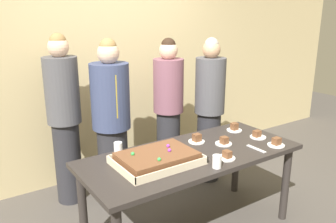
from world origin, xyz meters
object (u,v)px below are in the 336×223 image
Objects in this scene: person_green_shirt_behind at (64,118)px; drink_cup_middle at (217,162)px; plated_slice_center_front at (276,143)px; person_far_right_suit at (209,109)px; sheet_cake at (157,158)px; plated_slice_near_left at (224,142)px; cake_server_utensil at (256,149)px; person_serving_front at (168,110)px; party_table at (192,163)px; person_striped_tie_right at (111,122)px; plated_slice_far_left at (234,128)px; drink_cup_nearest at (118,148)px; plated_slice_center_back at (227,156)px; plated_slice_far_right at (197,139)px; plated_slice_near_right at (257,135)px.

drink_cup_middle is at bearing 8.17° from person_green_shirt_behind.
person_far_right_suit reaches higher than plated_slice_center_front.
person_green_shirt_behind reaches higher than sheet_cake.
plated_slice_near_left is 1.57m from person_green_shirt_behind.
person_serving_front reaches higher than cake_server_utensil.
party_table is at bearing 158.44° from plated_slice_center_front.
person_serving_front is at bearing 67.14° from party_table.
person_striped_tie_right is at bearing 131.95° from plated_slice_center_front.
sheet_cake is 1.38m from person_far_right_suit.
person_striped_tie_right is at bearing -46.61° from person_serving_front.
plated_slice_near_left reaches higher than party_table.
plated_slice_far_left is 0.49m from cake_server_utensil.
drink_cup_nearest is at bearing 150.80° from cake_server_utensil.
drink_cup_nearest reaches higher than plated_slice_center_back.
drink_cup_nearest reaches higher than cake_server_utensil.
plated_slice_center_back is 0.09× the size of person_serving_front.
sheet_cake is 4.31× the size of plated_slice_near_left.
drink_cup_nearest is (-1.22, 0.12, 0.02)m from plated_slice_far_left.
plated_slice_center_front is 2.02m from person_green_shirt_behind.
plated_slice_far_right is 1.00× the size of plated_slice_center_front.
plated_slice_near_right reaches higher than cake_server_utensil.
person_serving_front is at bearing -60.56° from person_far_right_suit.
party_table is 12.56× the size of plated_slice_far_left.
person_striped_tie_right is (0.38, -0.27, -0.04)m from person_green_shirt_behind.
plated_slice_far_left is at bearing 67.85° from cake_server_utensil.
person_striped_tie_right reaches higher than plated_slice_center_back.
plated_slice_far_right is at bearing 132.48° from plated_slice_near_left.
person_serving_front is (0.92, 0.61, 0.04)m from drink_cup_nearest.
plated_slice_near_left is at bearing -147.49° from plated_slice_far_left.
person_serving_front is at bearing 95.49° from cake_server_utensil.
party_table is at bearing 179.37° from plated_slice_near_left.
drink_cup_middle reaches higher than plated_slice_near_right.
plated_slice_near_right is 0.09× the size of person_green_shirt_behind.
plated_slice_far_right reaches higher than party_table.
drink_cup_nearest is 0.06× the size of person_green_shirt_behind.
plated_slice_near_left is (0.71, 0.01, -0.02)m from sheet_cake.
cake_server_utensil is at bearing 24.37° from person_green_shirt_behind.
cake_server_utensil reaches higher than party_table.
party_table is 12.56× the size of plated_slice_center_back.
drink_cup_middle is (-0.72, -0.54, 0.02)m from plated_slice_far_left.
plated_slice_center_back is 0.09× the size of person_far_right_suit.
plated_slice_center_front reaches higher than plated_slice_center_back.
drink_cup_nearest reaches higher than plated_slice_near_left.
plated_slice_center_front is (0.53, -0.46, -0.00)m from plated_slice_far_right.
person_serving_front is at bearing 71.96° from drink_cup_middle.
drink_cup_middle is (-0.74, -0.04, 0.03)m from plated_slice_center_front.
drink_cup_middle is (0.50, -0.66, 0.00)m from drink_cup_nearest.
cake_server_utensil is at bearing 0.48° from plated_slice_center_back.
plated_slice_far_right is at bearing 42.76° from party_table.
plated_slice_center_back is at bearing -24.56° from sheet_cake.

